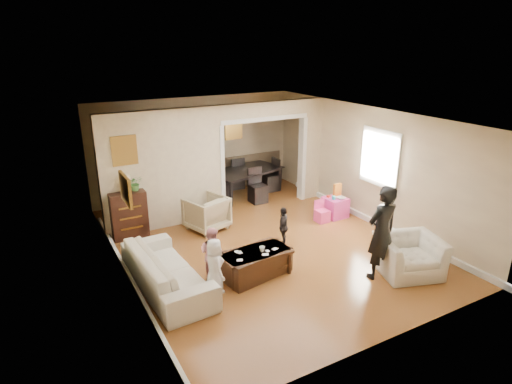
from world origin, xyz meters
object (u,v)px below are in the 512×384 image
dresser (129,214)px  child_kneel_b (212,253)px  coffee_table (256,263)px  coffee_cup (262,249)px  armchair_front (409,256)px  dining_table (246,182)px  table_lamp (125,184)px  adult_person (382,233)px  child_toddler (283,227)px  sofa (167,270)px  child_kneel_a (214,266)px  play_table (335,207)px  cyan_cup (334,198)px  armchair_back (207,213)px

dresser → child_kneel_b: 2.54m
coffee_table → coffee_cup: coffee_cup is taller
dresser → armchair_front: bearing=-44.8°
dining_table → child_kneel_b: bearing=-140.6°
table_lamp → coffee_table: table_lamp is taller
dresser → coffee_table: 3.12m
adult_person → child_toddler: (-0.81, 1.83, -0.43)m
sofa → child_toddler: 2.57m
adult_person → child_kneel_a: adult_person is taller
adult_person → dresser: bearing=-49.1°
coffee_table → coffee_cup: (0.10, -0.05, 0.28)m
play_table → child_toddler: 2.03m
sofa → dining_table: dining_table is taller
dresser → adult_person: bearing=-47.9°
coffee_table → coffee_cup: size_ratio=12.17×
dresser → child_toddler: (2.60, -1.95, -0.08)m
sofa → dresser: bearing=-1.6°
play_table → adult_person: 2.83m
table_lamp → coffee_table: (1.55, -2.70, -0.95)m
dining_table → child_toddler: child_toddler is taller
coffee_cup → dining_table: size_ratio=0.05×
child_kneel_a → dresser: bearing=13.3°
table_lamp → child_kneel_b: table_lamp is taller
sofa → play_table: size_ratio=4.70×
child_toddler → play_table: bearing=149.7°
table_lamp → child_kneel_b: (0.85, -2.40, -0.71)m
cyan_cup → child_kneel_a: (-3.69, -1.55, -0.03)m
sofa → coffee_cup: sofa is taller
sofa → table_lamp: bearing=-1.6°
armchair_back → coffee_cup: armchair_back is taller
play_table → dining_table: bearing=115.3°
coffee_table → play_table: (2.94, 1.45, 0.00)m
armchair_front → cyan_cup: armchair_front is taller
sofa → armchair_back: armchair_back is taller
play_table → dining_table: (-1.12, 2.37, 0.11)m
table_lamp → child_toddler: (2.60, -1.95, -0.77)m
dining_table → child_kneel_b: child_kneel_b is taller
coffee_table → coffee_cup: 0.30m
table_lamp → play_table: table_lamp is taller
armchair_back → coffee_table: size_ratio=0.67×
dresser → table_lamp: (0.00, 0.00, 0.68)m
dining_table → child_kneel_a: bearing=-138.9°
dresser → coffee_table: bearing=-60.0°
armchair_front → child_toddler: bearing=142.6°
sofa → coffee_cup: bearing=-107.7°
armchair_back → cyan_cup: armchair_back is taller
armchair_back → adult_person: size_ratio=0.48×
armchair_back → child_kneel_a: child_kneel_a is taller
play_table → coffee_cup: bearing=-152.1°
armchair_back → adult_person: (1.83, -3.36, 0.48)m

